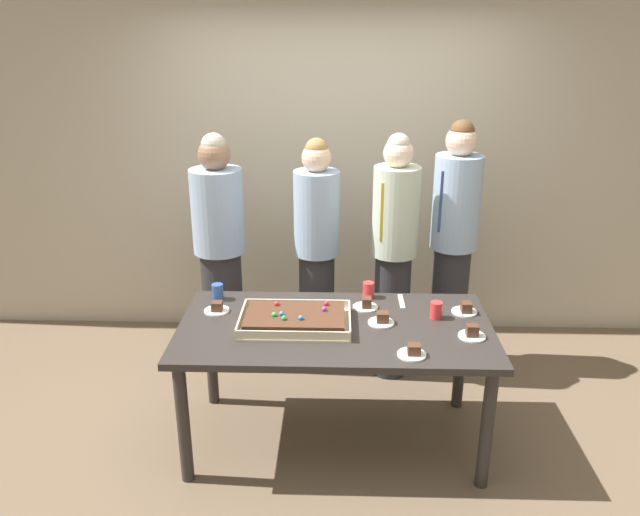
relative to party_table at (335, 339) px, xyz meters
The scene contains 18 objects.
ground_plane 0.68m from the party_table, ahead, with size 12.00×12.00×0.00m, color brown.
interior_back_panel 1.80m from the party_table, 90.00° to the left, with size 8.00×0.12×3.00m, color #B2A893.
party_table is the anchor object (origin of this frame).
sheet_cake 0.26m from the party_table, behind, with size 0.63×0.42×0.10m.
plated_slice_near_left 0.76m from the party_table, ahead, with size 0.15×0.15×0.07m.
plated_slice_near_right 0.53m from the party_table, 39.46° to the right, with size 0.15×0.15×0.06m.
plated_slice_far_left 0.32m from the party_table, 51.83° to the left, with size 0.15×0.15×0.07m.
plated_slice_far_right 0.73m from the party_table, 167.28° to the left, with size 0.15×0.15×0.06m.
plated_slice_center_front 0.29m from the party_table, ahead, with size 0.15×0.15×0.07m.
plated_slice_center_back 0.80m from the party_table, 13.54° to the left, with size 0.15×0.15×0.07m.
drink_cup_nearest 0.81m from the party_table, 155.33° to the left, with size 0.07×0.07×0.10m, color #2D5199.
drink_cup_middle 0.61m from the party_table, 10.88° to the left, with size 0.07×0.07×0.10m, color red.
drink_cup_far_end 0.46m from the party_table, 62.48° to the left, with size 0.07×0.07×0.10m, color red.
cake_server_utensil 0.53m from the party_table, 38.69° to the left, with size 0.03×0.20×0.01m, color silver.
person_serving_front 0.93m from the party_table, 98.60° to the left, with size 0.31×0.31×1.68m.
person_green_shirt_behind 1.29m from the party_table, 49.58° to the left, with size 0.33×0.33×1.79m.
person_striped_tie_right 1.28m from the party_table, 130.85° to the left, with size 0.36×0.36×1.70m.
person_far_right_suit 0.92m from the party_table, 63.98° to the left, with size 0.31×0.31×1.73m.
Camera 1 is at (0.01, -3.14, 2.36)m, focal length 34.75 mm.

